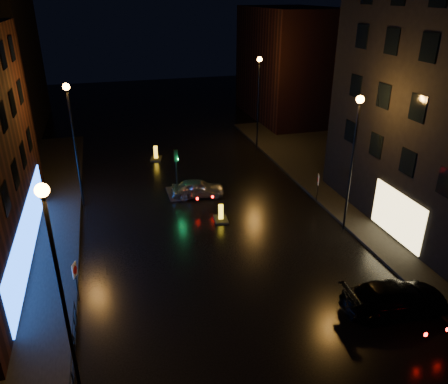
{
  "coord_description": "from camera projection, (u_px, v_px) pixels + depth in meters",
  "views": [
    {
      "loc": [
        -5.8,
        -14.79,
        13.52
      ],
      "look_at": [
        0.52,
        7.57,
        2.8
      ],
      "focal_mm": 35.0,
      "sensor_mm": 36.0,
      "label": 1
    }
  ],
  "objects": [
    {
      "name": "street_lamp_lfar",
      "position": [
        72.0,
        127.0,
        27.99
      ],
      "size": [
        0.44,
        0.44,
        8.37
      ],
      "color": "black",
      "rests_on": "ground"
    },
    {
      "name": "road_sign_right",
      "position": [
        318.0,
        182.0,
        29.94
      ],
      "size": [
        0.24,
        0.5,
        2.14
      ],
      "rotation": [
        0.0,
        0.0,
        2.75
      ],
      "color": "black",
      "rests_on": "ground"
    },
    {
      "name": "street_lamp_rfar",
      "position": [
        259.0,
        89.0,
        38.84
      ],
      "size": [
        0.44,
        0.44,
        8.37
      ],
      "color": "black",
      "rests_on": "ground"
    },
    {
      "name": "ground",
      "position": [
        258.0,
        315.0,
        20.02
      ],
      "size": [
        120.0,
        120.0,
        0.0
      ],
      "primitive_type": "plane",
      "color": "black",
      "rests_on": "ground"
    },
    {
      "name": "traffic_signal",
      "position": [
        177.0,
        188.0,
        31.74
      ],
      "size": [
        1.4,
        2.4,
        3.45
      ],
      "color": "black",
      "rests_on": "ground"
    },
    {
      "name": "building_far_right",
      "position": [
        289.0,
        64.0,
        49.17
      ],
      "size": [
        8.0,
        14.0,
        12.0
      ],
      "primitive_type": "cube",
      "color": "black",
      "rests_on": "ground"
    },
    {
      "name": "dark_sedan",
      "position": [
        395.0,
        298.0,
        20.02
      ],
      "size": [
        5.13,
        2.4,
        1.45
      ],
      "primitive_type": "imported",
      "rotation": [
        0.0,
        0.0,
        1.49
      ],
      "color": "black",
      "rests_on": "ground"
    },
    {
      "name": "guard_railing",
      "position": [
        72.0,
        355.0,
        16.86
      ],
      "size": [
        0.05,
        6.04,
        1.0
      ],
      "color": "black",
      "rests_on": "ground"
    },
    {
      "name": "pavement_right",
      "position": [
        408.0,
        203.0,
        30.43
      ],
      "size": [
        12.0,
        44.0,
        0.15
      ],
      "primitive_type": "cube",
      "color": "black",
      "rests_on": "ground"
    },
    {
      "name": "silver_hatchback",
      "position": [
        198.0,
        188.0,
        31.34
      ],
      "size": [
        3.92,
        1.95,
        1.28
      ],
      "primitive_type": "imported",
      "rotation": [
        0.0,
        0.0,
        1.45
      ],
      "color": "#ABAEB3",
      "rests_on": "ground"
    },
    {
      "name": "street_lamp_lnear",
      "position": [
        56.0,
        263.0,
        14.01
      ],
      "size": [
        0.44,
        0.44,
        8.37
      ],
      "color": "black",
      "rests_on": "ground"
    },
    {
      "name": "bollard_near",
      "position": [
        221.0,
        217.0,
        28.23
      ],
      "size": [
        0.96,
        1.33,
        1.1
      ],
      "rotation": [
        0.0,
        0.0,
        -0.1
      ],
      "color": "black",
      "rests_on": "ground"
    },
    {
      "name": "road_sign_left",
      "position": [
        75.0,
        273.0,
        20.32
      ],
      "size": [
        0.2,
        0.5,
        2.1
      ],
      "rotation": [
        0.0,
        0.0,
        -0.31
      ],
      "color": "black",
      "rests_on": "ground"
    },
    {
      "name": "bollard_far",
      "position": [
        156.0,
        156.0,
        38.47
      ],
      "size": [
        1.24,
        1.57,
        1.21
      ],
      "rotation": [
        0.0,
        0.0,
        -0.26
      ],
      "color": "black",
      "rests_on": "ground"
    },
    {
      "name": "street_lamp_rnear",
      "position": [
        354.0,
        145.0,
        24.85
      ],
      "size": [
        0.44,
        0.44,
        8.37
      ],
      "color": "black",
      "rests_on": "ground"
    }
  ]
}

